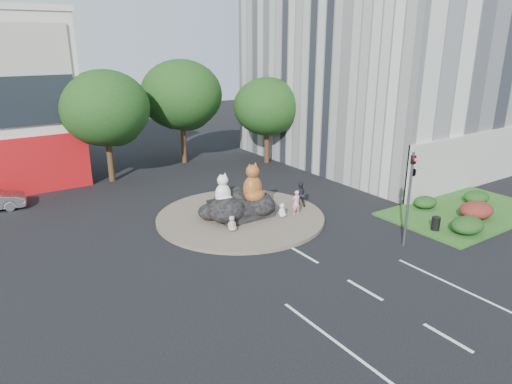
# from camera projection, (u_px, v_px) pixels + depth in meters

# --- Properties ---
(ground) EXTENTS (120.00, 120.00, 0.00)m
(ground) POSITION_uv_depth(u_px,v_px,m) (365.00, 290.00, 19.53)
(ground) COLOR black
(ground) RESTS_ON ground
(roundabout_island) EXTENTS (10.00, 10.00, 0.20)m
(roundabout_island) POSITION_uv_depth(u_px,v_px,m) (241.00, 217.00, 27.37)
(roundabout_island) COLOR brown
(roundabout_island) RESTS_ON ground
(rock_plinth) EXTENTS (3.20, 2.60, 0.90)m
(rock_plinth) POSITION_uv_depth(u_px,v_px,m) (240.00, 208.00, 27.19)
(rock_plinth) COLOR black
(rock_plinth) RESTS_ON roundabout_island
(grass_verge) EXTENTS (10.00, 6.00, 0.12)m
(grass_verge) POSITION_uv_depth(u_px,v_px,m) (464.00, 212.00, 28.24)
(grass_verge) COLOR #22551C
(grass_verge) RESTS_ON ground
(tree_left) EXTENTS (6.46, 6.46, 8.27)m
(tree_left) POSITION_uv_depth(u_px,v_px,m) (106.00, 112.00, 33.15)
(tree_left) COLOR #382314
(tree_left) RESTS_ON ground
(tree_mid) EXTENTS (6.84, 6.84, 8.76)m
(tree_mid) POSITION_uv_depth(u_px,v_px,m) (182.00, 98.00, 38.34)
(tree_mid) COLOR #382314
(tree_mid) RESTS_ON ground
(tree_right) EXTENTS (5.70, 5.70, 7.30)m
(tree_right) POSITION_uv_depth(u_px,v_px,m) (267.00, 109.00, 38.67)
(tree_right) COLOR #382314
(tree_right) RESTS_ON ground
(hedge_near_green) EXTENTS (2.00, 1.60, 0.90)m
(hedge_near_green) POSITION_uv_depth(u_px,v_px,m) (467.00, 225.00, 24.91)
(hedge_near_green) COLOR black
(hedge_near_green) RESTS_ON grass_verge
(hedge_red) EXTENTS (2.20, 1.76, 0.99)m
(hedge_red) POSITION_uv_depth(u_px,v_px,m) (476.00, 210.00, 27.01)
(hedge_red) COLOR #521716
(hedge_red) RESTS_ON grass_verge
(hedge_mid_green) EXTENTS (1.80, 1.44, 0.81)m
(hedge_mid_green) POSITION_uv_depth(u_px,v_px,m) (476.00, 197.00, 29.55)
(hedge_mid_green) COLOR black
(hedge_mid_green) RESTS_ON grass_verge
(hedge_back_green) EXTENTS (1.60, 1.28, 0.72)m
(hedge_back_green) POSITION_uv_depth(u_px,v_px,m) (425.00, 202.00, 28.73)
(hedge_back_green) COLOR black
(hedge_back_green) RESTS_ON grass_verge
(traffic_light) EXTENTS (0.44, 1.24, 5.00)m
(traffic_light) POSITION_uv_depth(u_px,v_px,m) (412.00, 179.00, 22.66)
(traffic_light) COLOR #595B60
(traffic_light) RESTS_ON ground
(street_lamp) EXTENTS (2.34, 0.22, 8.06)m
(street_lamp) POSITION_uv_depth(u_px,v_px,m) (414.00, 127.00, 31.19)
(street_lamp) COLOR #595B60
(street_lamp) RESTS_ON ground
(cat_white) EXTENTS (1.26, 1.14, 1.88)m
(cat_white) POSITION_uv_depth(u_px,v_px,m) (223.00, 189.00, 26.23)
(cat_white) COLOR silver
(cat_white) RESTS_ON rock_plinth
(cat_tabby) EXTENTS (1.59, 1.43, 2.35)m
(cat_tabby) POSITION_uv_depth(u_px,v_px,m) (253.00, 182.00, 26.70)
(cat_tabby) COLOR #C15328
(cat_tabby) RESTS_ON rock_plinth
(kitten_calico) EXTENTS (0.67, 0.62, 0.90)m
(kitten_calico) POSITION_uv_depth(u_px,v_px,m) (232.00, 223.00, 25.00)
(kitten_calico) COLOR beige
(kitten_calico) RESTS_ON roundabout_island
(kitten_white) EXTENTS (0.64, 0.60, 0.87)m
(kitten_white) POSITION_uv_depth(u_px,v_px,m) (282.00, 210.00, 26.98)
(kitten_white) COLOR silver
(kitten_white) RESTS_ON roundabout_island
(pedestrian_pink) EXTENTS (0.58, 0.41, 1.51)m
(pedestrian_pink) POSITION_uv_depth(u_px,v_px,m) (296.00, 203.00, 27.26)
(pedestrian_pink) COLOR pink
(pedestrian_pink) RESTS_ON roundabout_island
(pedestrian_dark) EXTENTS (0.98, 0.92, 1.59)m
(pedestrian_dark) POSITION_uv_depth(u_px,v_px,m) (300.00, 194.00, 28.59)
(pedestrian_dark) COLOR #222129
(pedestrian_dark) RESTS_ON roundabout_island
(litter_bin) EXTENTS (0.48, 0.48, 0.76)m
(litter_bin) POSITION_uv_depth(u_px,v_px,m) (436.00, 223.00, 25.33)
(litter_bin) COLOR black
(litter_bin) RESTS_ON grass_verge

